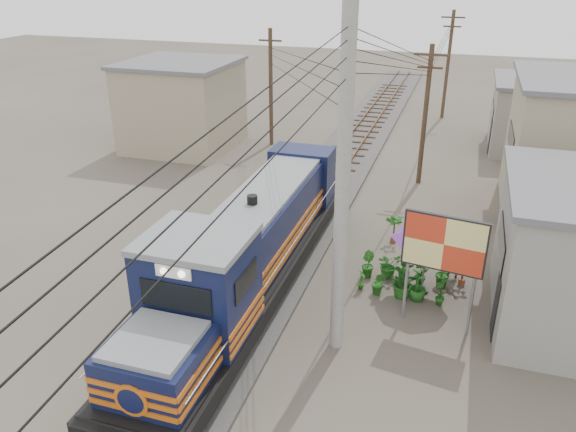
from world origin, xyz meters
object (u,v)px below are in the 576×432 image
(market_umbrella, at_px, (428,232))
(billboard, at_px, (444,247))
(locomotive, at_px, (247,252))
(vendor, at_px, (454,259))

(market_umbrella, bearing_deg, billboard, -73.45)
(billboard, bearing_deg, locomotive, -169.84)
(market_umbrella, bearing_deg, locomotive, -160.07)
(vendor, bearing_deg, locomotive, 15.50)
(vendor, bearing_deg, billboard, 71.59)
(locomotive, height_order, market_umbrella, locomotive)
(vendor, bearing_deg, market_umbrella, 42.66)
(market_umbrella, height_order, vendor, market_umbrella)
(locomotive, bearing_deg, vendor, 27.08)
(locomotive, relative_size, vendor, 10.16)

